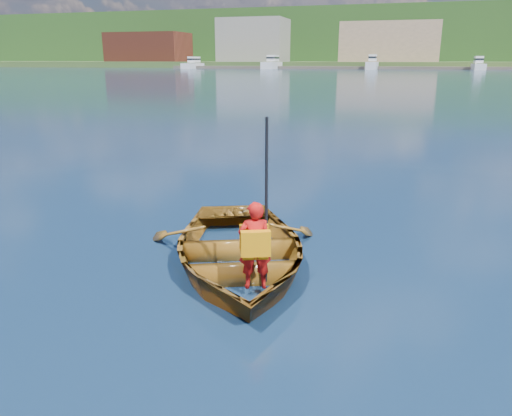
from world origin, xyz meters
TOP-DOWN VIEW (x-y plane):
  - ground at (0.00, 0.00)m, footprint 600.00×600.00m
  - rowboat at (-0.49, -0.76)m, footprint 3.81×4.40m
  - child_paddler at (-0.02, -1.54)m, footprint 0.45×0.44m
  - shoreline at (0.00, 236.61)m, footprint 400.00×140.00m
  - dock at (10.45, 148.00)m, footprint 159.96×13.38m
  - waterfront_buildings at (-7.74, 165.00)m, footprint 202.00×16.00m
  - marina_yachts at (5.47, 143.32)m, footprint 141.06×12.98m
  - hillside_trees at (-39.22, 236.60)m, footprint 287.29×79.66m

SIDE VIEW (x-z plane):
  - ground at x=0.00m, z-range 0.00..0.00m
  - rowboat at x=-0.49m, z-range -0.15..0.61m
  - dock at x=10.45m, z-range 0.00..0.80m
  - child_paddler at x=-0.02m, z-range -0.35..1.65m
  - marina_yachts at x=5.47m, z-range -0.81..3.52m
  - waterfront_buildings at x=-7.74m, z-range 0.74..14.74m
  - shoreline at x=0.00m, z-range -0.68..21.32m
  - hillside_trees at x=-39.22m, z-range 5.31..30.38m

